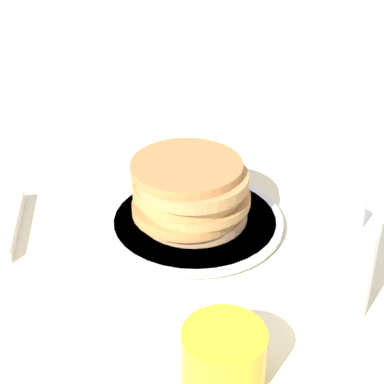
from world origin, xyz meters
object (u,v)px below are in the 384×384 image
Objects in this scene: pancake_stack at (191,192)px; cream_jug at (336,261)px; plate at (192,223)px; juice_glass at (224,357)px.

cream_jug is at bearing 21.35° from pancake_stack.
pancake_stack is at bearing -120.31° from plate.
juice_glass is (0.25, -0.08, -0.02)m from pancake_stack.
juice_glass is 0.57× the size of cream_jug.
pancake_stack is at bearing 162.68° from juice_glass.
plate is 2.84× the size of juice_glass.
pancake_stack is 1.10× the size of cream_jug.
pancake_stack is 0.22m from cream_jug.
plate is at bearing -158.89° from cream_jug.
juice_glass is 0.17m from cream_jug.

